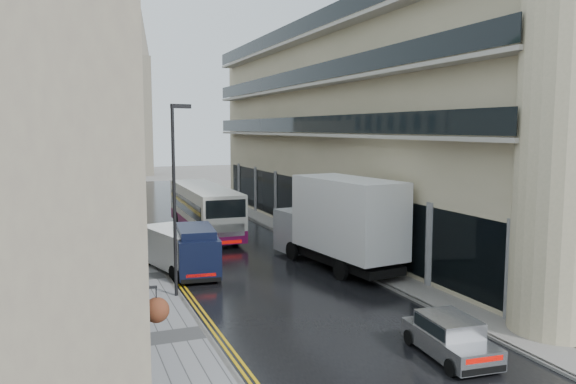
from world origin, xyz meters
TOP-DOWN VIEW (x-y plane):
  - road at (0.00, 27.50)m, footprint 9.00×85.00m
  - left_sidewalk at (-5.85, 27.50)m, footprint 2.70×85.00m
  - right_sidewalk at (5.40, 27.50)m, footprint 1.80×85.00m
  - old_shop_row at (-9.45, 30.00)m, footprint 4.50×56.00m
  - modern_block at (10.30, 26.00)m, footprint 8.00×40.00m
  - church_spire at (0.50, 82.00)m, footprint 6.40×6.40m
  - tree_far at (-12.20, 33.00)m, footprint 9.24×9.24m
  - cream_bus at (-1.42, 26.58)m, footprint 2.87×11.95m
  - white_lorry at (3.11, 15.51)m, footprint 3.86×9.31m
  - silver_hatchback at (1.40, 4.96)m, footprint 1.86×3.67m
  - white_van at (-4.30, 18.42)m, footprint 3.23×5.18m
  - navy_van at (-4.14, 17.71)m, footprint 2.48×5.06m
  - pedestrian at (-6.12, 26.16)m, footprint 0.67×0.54m
  - lamp_post_near at (-4.71, 15.56)m, footprint 0.93×0.47m
  - lamp_post_far at (-4.70, 34.17)m, footprint 1.00×0.62m

SIDE VIEW (x-z plane):
  - road at x=0.00m, z-range 0.00..0.02m
  - left_sidewalk at x=-5.85m, z-range 0.00..0.12m
  - right_sidewalk at x=5.40m, z-range 0.00..0.12m
  - silver_hatchback at x=1.40m, z-range 0.02..1.35m
  - pedestrian at x=-6.12m, z-range 0.12..1.74m
  - white_van at x=-4.30m, z-range 0.02..2.20m
  - navy_van at x=-4.14m, z-range 0.02..2.50m
  - cream_bus at x=-1.42m, z-range 0.02..3.27m
  - white_lorry at x=3.11m, z-range 0.02..4.76m
  - lamp_post_near at x=-4.71m, z-range 0.12..8.20m
  - lamp_post_far at x=-4.70m, z-range 0.12..9.04m
  - old_shop_row at x=-9.45m, z-range 0.00..12.00m
  - tree_far at x=-12.20m, z-range 0.00..12.46m
  - modern_block at x=10.30m, z-range 0.00..14.00m
  - church_spire at x=0.50m, z-range 0.00..40.00m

